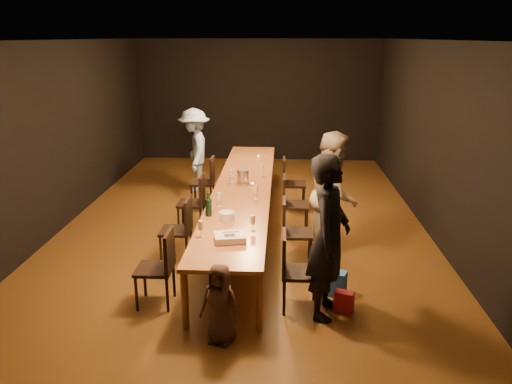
{
  "coord_description": "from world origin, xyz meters",
  "views": [
    {
      "loc": [
        0.62,
        -7.62,
        3.05
      ],
      "look_at": [
        0.27,
        -1.07,
        1.0
      ],
      "focal_mm": 35.0,
      "sensor_mm": 36.0,
      "label": 1
    }
  ],
  "objects_px": {
    "child": "(220,304)",
    "plate_stack": "(227,216)",
    "chair_right_2": "(296,204)",
    "chair_right_1": "(297,232)",
    "chair_left_0": "(154,268)",
    "chair_right_0": "(300,271)",
    "birthday_cake": "(230,237)",
    "woman_birthday": "(329,237)",
    "man_blue": "(195,150)",
    "chair_right_3": "(294,183)",
    "champagne_bottle": "(208,203)",
    "chair_left_3": "(202,182)",
    "chair_left_1": "(176,230)",
    "table": "(243,190)",
    "chair_left_2": "(191,203)",
    "woman_tan": "(334,194)",
    "ice_bucket": "(243,176)"
  },
  "relations": [
    {
      "from": "child",
      "to": "plate_stack",
      "type": "relative_size",
      "value": 4.35
    },
    {
      "from": "chair_right_2",
      "to": "child",
      "type": "height_order",
      "value": "chair_right_2"
    },
    {
      "from": "chair_right_1",
      "to": "chair_left_0",
      "type": "xyz_separation_m",
      "value": [
        -1.7,
        -1.2,
        0.0
      ]
    },
    {
      "from": "chair_right_0",
      "to": "birthday_cake",
      "type": "bearing_deg",
      "value": -102.73
    },
    {
      "from": "chair_right_0",
      "to": "chair_right_2",
      "type": "relative_size",
      "value": 1.0
    },
    {
      "from": "woman_birthday",
      "to": "birthday_cake",
      "type": "height_order",
      "value": "woman_birthday"
    },
    {
      "from": "chair_right_1",
      "to": "man_blue",
      "type": "height_order",
      "value": "man_blue"
    },
    {
      "from": "chair_right_3",
      "to": "man_blue",
      "type": "height_order",
      "value": "man_blue"
    },
    {
      "from": "chair_right_0",
      "to": "chair_right_2",
      "type": "distance_m",
      "value": 2.4
    },
    {
      "from": "plate_stack",
      "to": "champagne_bottle",
      "type": "relative_size",
      "value": 0.55
    },
    {
      "from": "chair_left_3",
      "to": "man_blue",
      "type": "xyz_separation_m",
      "value": [
        -0.3,
        0.99,
        0.38
      ]
    },
    {
      "from": "chair_right_1",
      "to": "chair_left_1",
      "type": "bearing_deg",
      "value": -90.0
    },
    {
      "from": "chair_right_3",
      "to": "chair_left_0",
      "type": "relative_size",
      "value": 1.0
    },
    {
      "from": "table",
      "to": "chair_right_0",
      "type": "bearing_deg",
      "value": -70.5
    },
    {
      "from": "chair_right_1",
      "to": "child",
      "type": "distance_m",
      "value": 2.1
    },
    {
      "from": "woman_birthday",
      "to": "chair_right_1",
      "type": "bearing_deg",
      "value": 29.19
    },
    {
      "from": "chair_right_2",
      "to": "chair_left_3",
      "type": "distance_m",
      "value": 2.08
    },
    {
      "from": "table",
      "to": "woman_birthday",
      "type": "distance_m",
      "value": 2.76
    },
    {
      "from": "chair_left_0",
      "to": "woman_birthday",
      "type": "height_order",
      "value": "woman_birthday"
    },
    {
      "from": "chair_left_0",
      "to": "chair_left_2",
      "type": "relative_size",
      "value": 1.0
    },
    {
      "from": "woman_tan",
      "to": "plate_stack",
      "type": "bearing_deg",
      "value": 125.72
    },
    {
      "from": "chair_left_1",
      "to": "birthday_cake",
      "type": "height_order",
      "value": "chair_left_1"
    },
    {
      "from": "chair_right_3",
      "to": "woman_birthday",
      "type": "distance_m",
      "value": 3.74
    },
    {
      "from": "chair_right_2",
      "to": "woman_tan",
      "type": "bearing_deg",
      "value": 33.0
    },
    {
      "from": "chair_left_1",
      "to": "birthday_cake",
      "type": "distance_m",
      "value": 1.38
    },
    {
      "from": "chair_right_3",
      "to": "champagne_bottle",
      "type": "height_order",
      "value": "champagne_bottle"
    },
    {
      "from": "woman_birthday",
      "to": "chair_right_3",
      "type": "bearing_deg",
      "value": 20.83
    },
    {
      "from": "birthday_cake",
      "to": "chair_left_1",
      "type": "bearing_deg",
      "value": 119.49
    },
    {
      "from": "chair_right_1",
      "to": "chair_left_0",
      "type": "distance_m",
      "value": 2.08
    },
    {
      "from": "chair_right_3",
      "to": "champagne_bottle",
      "type": "relative_size",
      "value": 2.55
    },
    {
      "from": "chair_right_2",
      "to": "champagne_bottle",
      "type": "distance_m",
      "value": 1.88
    },
    {
      "from": "ice_bucket",
      "to": "man_blue",
      "type": "bearing_deg",
      "value": 120.15
    },
    {
      "from": "chair_right_0",
      "to": "chair_left_2",
      "type": "xyz_separation_m",
      "value": [
        -1.7,
        2.4,
        0.0
      ]
    },
    {
      "from": "ice_bucket",
      "to": "table",
      "type": "bearing_deg",
      "value": -85.96
    },
    {
      "from": "table",
      "to": "man_blue",
      "type": "relative_size",
      "value": 3.56
    },
    {
      "from": "chair_right_2",
      "to": "birthday_cake",
      "type": "xyz_separation_m",
      "value": [
        -0.83,
        -2.21,
        0.33
      ]
    },
    {
      "from": "chair_right_0",
      "to": "birthday_cake",
      "type": "distance_m",
      "value": 0.91
    },
    {
      "from": "chair_left_3",
      "to": "birthday_cake",
      "type": "distance_m",
      "value": 3.54
    },
    {
      "from": "chair_right_2",
      "to": "chair_left_1",
      "type": "height_order",
      "value": "same"
    },
    {
      "from": "chair_right_1",
      "to": "champagne_bottle",
      "type": "height_order",
      "value": "champagne_bottle"
    },
    {
      "from": "chair_left_0",
      "to": "chair_left_1",
      "type": "relative_size",
      "value": 1.0
    },
    {
      "from": "woman_birthday",
      "to": "champagne_bottle",
      "type": "bearing_deg",
      "value": 69.32
    },
    {
      "from": "table",
      "to": "chair_left_3",
      "type": "height_order",
      "value": "chair_left_3"
    },
    {
      "from": "chair_right_3",
      "to": "champagne_bottle",
      "type": "distance_m",
      "value": 2.88
    },
    {
      "from": "chair_right_2",
      "to": "chair_right_3",
      "type": "relative_size",
      "value": 1.0
    },
    {
      "from": "chair_left_1",
      "to": "woman_tan",
      "type": "distance_m",
      "value": 2.29
    },
    {
      "from": "chair_right_1",
      "to": "chair_left_3",
      "type": "distance_m",
      "value": 2.94
    },
    {
      "from": "chair_right_2",
      "to": "woman_birthday",
      "type": "relative_size",
      "value": 0.5
    },
    {
      "from": "table",
      "to": "man_blue",
      "type": "bearing_deg",
      "value": 117.7
    },
    {
      "from": "chair_left_1",
      "to": "chair_right_1",
      "type": "bearing_deg",
      "value": -90.0
    }
  ]
}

